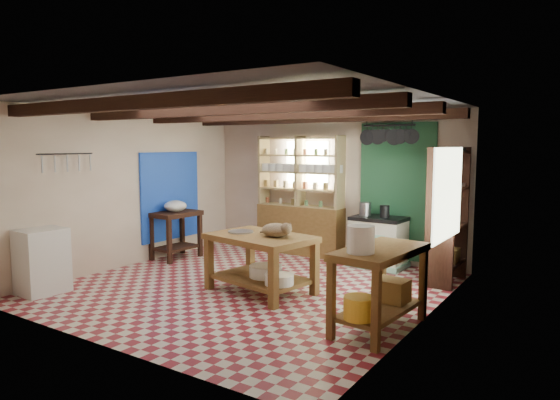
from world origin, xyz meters
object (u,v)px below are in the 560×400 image
Objects in this scene: prep_table at (176,235)px; cat at (276,230)px; work_table at (261,263)px; right_counter at (380,289)px; stove at (378,242)px; white_cabinet at (42,261)px.

cat reaches higher than prep_table.
right_counter is (1.92, -0.43, 0.06)m from work_table.
cat is at bearing 11.31° from work_table.
work_table is 1.96m from right_counter.
stove is (0.81, 2.24, 0.02)m from work_table.
stove is 0.68× the size of right_counter.
white_cabinet is (-0.02, -2.53, 0.02)m from prep_table.
prep_table is at bearing 171.26° from work_table.
stove is at bearing 52.83° from white_cabinet.
work_table is 3.43× the size of cat.
prep_table is 2.88m from cat.
right_counter is at bearing -14.64° from cat.
prep_table is at bearing 168.77° from right_counter.
work_table is at bearing -108.06° from stove.
white_cabinet is (-3.29, -3.93, 0.02)m from stove.
cat reaches higher than white_cabinet.
cat reaches higher than work_table.
cat is at bearing 170.23° from right_counter.
stove is at bearing 80.24° from work_table.
right_counter is at bearing -13.34° from prep_table.
cat is at bearing 34.51° from white_cabinet.
stove is 1.02× the size of prep_table.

